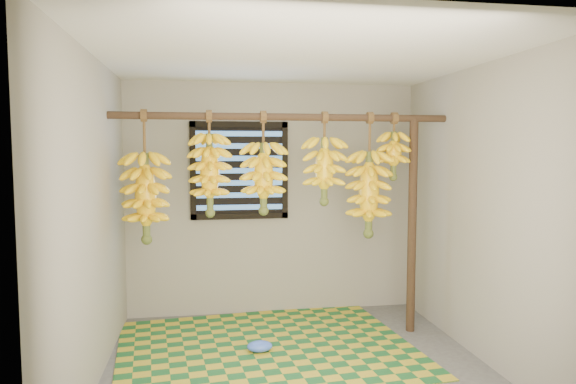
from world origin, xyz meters
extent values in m
cube|color=#4D4D4D|center=(0.00, 0.00, -0.01)|extent=(3.00, 3.00, 0.01)
cube|color=silver|center=(0.00, 0.00, 2.40)|extent=(3.00, 3.00, 0.01)
cube|color=gray|center=(0.00, 1.50, 1.20)|extent=(3.00, 0.01, 2.40)
cube|color=gray|center=(-1.50, 0.00, 1.20)|extent=(0.01, 3.00, 2.40)
cube|color=gray|center=(1.50, 0.00, 1.20)|extent=(0.01, 3.00, 2.40)
cube|color=black|center=(-0.35, 1.48, 1.50)|extent=(1.00, 0.04, 1.00)
cylinder|color=#432A1C|center=(0.00, 0.70, 2.00)|extent=(3.00, 0.06, 0.06)
cylinder|color=#432A1C|center=(1.20, 0.70, 1.00)|extent=(0.08, 0.08, 2.00)
cube|color=#1A5B28|center=(-0.20, 0.49, 0.01)|extent=(2.67, 2.22, 0.01)
ellipsoid|color=#3F69EC|center=(-0.27, 0.41, 0.05)|extent=(0.22, 0.17, 0.09)
cylinder|color=brown|center=(-1.20, 0.70, 1.84)|extent=(0.02, 0.02, 0.37)
cylinder|color=#4C5923|center=(-1.20, 0.70, 1.33)|extent=(0.07, 0.07, 0.72)
cylinder|color=brown|center=(-0.66, 0.70, 1.93)|extent=(0.02, 0.02, 0.21)
cylinder|color=#4C5923|center=(-0.66, 0.70, 1.52)|extent=(0.06, 0.06, 0.67)
cylinder|color=brown|center=(-0.19, 0.70, 1.89)|extent=(0.02, 0.02, 0.29)
cylinder|color=#4C5923|center=(-0.19, 0.70, 1.48)|extent=(0.06, 0.06, 0.58)
cylinder|color=brown|center=(0.36, 0.70, 1.91)|extent=(0.02, 0.02, 0.24)
cylinder|color=#4C5923|center=(0.36, 0.70, 1.54)|extent=(0.06, 0.06, 0.56)
cylinder|color=brown|center=(0.78, 0.70, 1.85)|extent=(0.02, 0.02, 0.36)
cylinder|color=#4C5923|center=(0.78, 0.70, 1.33)|extent=(0.07, 0.07, 0.73)
cylinder|color=brown|center=(1.01, 0.70, 1.94)|extent=(0.02, 0.02, 0.18)
cylinder|color=#4C5923|center=(1.01, 0.70, 1.68)|extent=(0.05, 0.05, 0.40)
camera|label=1|loc=(-0.72, -3.79, 1.71)|focal=32.00mm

